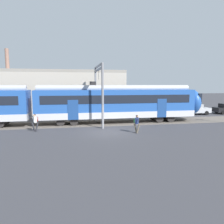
{
  "coord_description": "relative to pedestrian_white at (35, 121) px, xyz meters",
  "views": [
    {
      "loc": [
        -3.22,
        -19.47,
        4.4
      ],
      "look_at": [
        0.79,
        2.31,
        1.6
      ],
      "focal_mm": 35.0,
      "sensor_mm": 36.0,
      "label": 1
    }
  ],
  "objects": [
    {
      "name": "ground_plane",
      "position": [
        6.67,
        -1.76,
        -0.99
      ],
      "size": [
        160.0,
        160.0,
        0.0
      ],
      "primitive_type": "plane",
      "color": "#38383D"
    },
    {
      "name": "track_bed",
      "position": [
        -2.5,
        3.37,
        -0.98
      ],
      "size": [
        80.0,
        4.4,
        0.01
      ],
      "primitive_type": "cube",
      "color": "#605951",
      "rests_on": "ground"
    },
    {
      "name": "pedestrian_white",
      "position": [
        0.0,
        0.0,
        0.0
      ],
      "size": [
        0.71,
        0.52,
        1.67
      ],
      "color": "#28282D",
      "rests_on": "ground"
    },
    {
      "name": "pedestrian_navy",
      "position": [
        9.18,
        -2.45,
        0.0
      ],
      "size": [
        0.56,
        0.66,
        1.67
      ],
      "color": "#6B6051",
      "rests_on": "ground"
    },
    {
      "name": "parked_car_silver",
      "position": [
        21.35,
        7.86,
        -0.21
      ],
      "size": [
        4.05,
        1.86,
        1.54
      ],
      "color": "#B7BABF",
      "rests_on": "ground"
    },
    {
      "name": "catenary_gantry",
      "position": [
        6.45,
        3.37,
        3.32
      ],
      "size": [
        0.24,
        6.64,
        6.53
      ],
      "color": "gray",
      "rests_on": "ground"
    },
    {
      "name": "background_building",
      "position": [
        0.95,
        11.0,
        2.22
      ],
      "size": [
        20.04,
        5.0,
        9.2
      ],
      "color": "#B2A899",
      "rests_on": "ground"
    }
  ]
}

